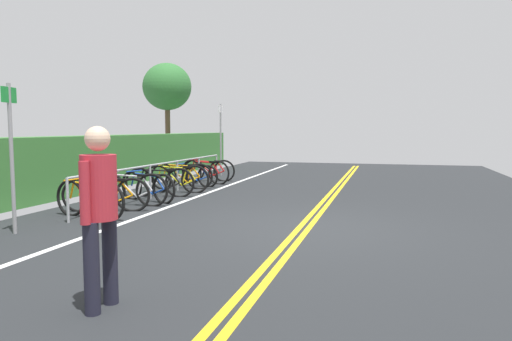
# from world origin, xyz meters

# --- Properties ---
(ground_plane) EXTENTS (30.17, 10.75, 0.05)m
(ground_plane) POSITION_xyz_m (0.00, 0.00, -0.03)
(ground_plane) COLOR #232628
(centre_line_yellow_inner) EXTENTS (27.15, 0.10, 0.00)m
(centre_line_yellow_inner) POSITION_xyz_m (0.00, -0.08, 0.00)
(centre_line_yellow_inner) COLOR gold
(centre_line_yellow_inner) RESTS_ON ground_plane
(centre_line_yellow_outer) EXTENTS (27.15, 0.10, 0.00)m
(centre_line_yellow_outer) POSITION_xyz_m (0.00, 0.08, 0.00)
(centre_line_yellow_outer) COLOR gold
(centre_line_yellow_outer) RESTS_ON ground_plane
(bike_lane_stripe_white) EXTENTS (27.15, 0.12, 0.00)m
(bike_lane_stripe_white) POSITION_xyz_m (0.00, 3.12, 0.00)
(bike_lane_stripe_white) COLOR white
(bike_lane_stripe_white) RESTS_ON ground_plane
(bike_rack) EXTENTS (7.56, 0.05, 0.81)m
(bike_rack) POSITION_xyz_m (3.03, 4.06, 0.61)
(bike_rack) COLOR #9EA0A5
(bike_rack) RESTS_ON ground_plane
(bicycle_0) EXTENTS (0.48, 1.67, 0.74)m
(bicycle_0) POSITION_xyz_m (-0.20, 4.00, 0.34)
(bicycle_0) COLOR black
(bicycle_0) RESTS_ON ground_plane
(bicycle_1) EXTENTS (0.63, 1.70, 0.73)m
(bicycle_1) POSITION_xyz_m (0.47, 4.08, 0.34)
(bicycle_1) COLOR black
(bicycle_1) RESTS_ON ground_plane
(bicycle_2) EXTENTS (0.46, 1.70, 0.75)m
(bicycle_2) POSITION_xyz_m (1.24, 3.98, 0.35)
(bicycle_2) COLOR black
(bicycle_2) RESTS_ON ground_plane
(bicycle_3) EXTENTS (0.69, 1.68, 0.71)m
(bicycle_3) POSITION_xyz_m (1.89, 3.93, 0.33)
(bicycle_3) COLOR black
(bicycle_3) RESTS_ON ground_plane
(bicycle_4) EXTENTS (0.52, 1.69, 0.75)m
(bicycle_4) POSITION_xyz_m (2.62, 3.99, 0.35)
(bicycle_4) COLOR black
(bicycle_4) RESTS_ON ground_plane
(bicycle_5) EXTENTS (0.49, 1.71, 0.76)m
(bicycle_5) POSITION_xyz_m (3.41, 3.92, 0.36)
(bicycle_5) COLOR black
(bicycle_5) RESTS_ON ground_plane
(bicycle_6) EXTENTS (0.56, 1.69, 0.75)m
(bicycle_6) POSITION_xyz_m (4.15, 4.11, 0.35)
(bicycle_6) COLOR black
(bicycle_6) RESTS_ON ground_plane
(bicycle_7) EXTENTS (0.46, 1.64, 0.68)m
(bicycle_7) POSITION_xyz_m (4.79, 4.06, 0.32)
(bicycle_7) COLOR black
(bicycle_7) RESTS_ON ground_plane
(bicycle_8) EXTENTS (0.52, 1.69, 0.75)m
(bicycle_8) POSITION_xyz_m (5.55, 3.98, 0.35)
(bicycle_8) COLOR black
(bicycle_8) RESTS_ON ground_plane
(bicycle_9) EXTENTS (0.46, 1.68, 0.72)m
(bicycle_9) POSITION_xyz_m (6.22, 4.11, 0.34)
(bicycle_9) COLOR black
(bicycle_9) RESTS_ON ground_plane
(pedestrian) EXTENTS (0.49, 0.32, 1.67)m
(pedestrian) POSITION_xyz_m (-4.06, 1.19, 0.96)
(pedestrian) COLOR #1E1E2D
(pedestrian) RESTS_ON ground_plane
(sign_post_near) EXTENTS (0.36, 0.10, 2.35)m
(sign_post_near) POSITION_xyz_m (-1.69, 4.32, 1.41)
(sign_post_near) COLOR gray
(sign_post_near) RESTS_ON ground_plane
(sign_post_far) EXTENTS (0.36, 0.06, 2.51)m
(sign_post_far) POSITION_xyz_m (7.98, 4.35, 1.50)
(sign_post_far) COLOR gray
(sign_post_far) RESTS_ON ground_plane
(hedge_backdrop) EXTENTS (16.51, 0.82, 1.46)m
(hedge_backdrop) POSITION_xyz_m (4.53, 6.35, 0.73)
(hedge_backdrop) COLOR #387533
(hedge_backdrop) RESTS_ON ground_plane
(tree_mid) EXTENTS (2.00, 2.00, 4.35)m
(tree_mid) POSITION_xyz_m (10.38, 7.55, 3.35)
(tree_mid) COLOR brown
(tree_mid) RESTS_ON ground_plane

